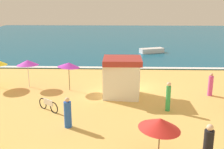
# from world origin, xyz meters

# --- Properties ---
(ground_plane) EXTENTS (60.00, 60.00, 0.00)m
(ground_plane) POSITION_xyz_m (0.00, 0.00, 0.00)
(ground_plane) COLOR #EDBC60
(ocean_water) EXTENTS (60.00, 44.00, 0.10)m
(ocean_water) POSITION_xyz_m (0.00, 28.00, 0.05)
(ocean_water) COLOR #0F567A
(ocean_water) RESTS_ON ground_plane
(wave_breaker_foam) EXTENTS (57.00, 0.70, 0.01)m
(wave_breaker_foam) POSITION_xyz_m (0.00, 6.30, 0.10)
(wave_breaker_foam) COLOR white
(wave_breaker_foam) RESTS_ON ocean_water
(lifeguard_cabana) EXTENTS (2.61, 2.39, 2.74)m
(lifeguard_cabana) POSITION_xyz_m (-0.80, -1.60, 1.40)
(lifeguard_cabana) COLOR white
(lifeguard_cabana) RESTS_ON ground_plane
(beach_umbrella_0) EXTENTS (1.99, 2.00, 2.18)m
(beach_umbrella_0) POSITION_xyz_m (-8.01, 0.26, 1.93)
(beach_umbrella_0) COLOR silver
(beach_umbrella_0) RESTS_ON ground_plane
(beach_umbrella_3) EXTENTS (2.21, 2.20, 2.19)m
(beach_umbrella_3) POSITION_xyz_m (-4.74, -0.42, 1.94)
(beach_umbrella_3) COLOR #4C3823
(beach_umbrella_3) RESTS_ON ground_plane
(beach_umbrella_8) EXTENTS (2.15, 2.12, 1.97)m
(beach_umbrella_8) POSITION_xyz_m (0.74, -9.51, 1.66)
(beach_umbrella_8) COLOR #4C3823
(beach_umbrella_8) RESTS_ON ground_plane
(parked_bicycle) EXTENTS (1.46, 1.18, 0.76)m
(parked_bicycle) POSITION_xyz_m (-5.32, -4.39, 0.38)
(parked_bicycle) COLOR black
(parked_bicycle) RESTS_ON ground_plane
(beachgoer_0) EXTENTS (0.56, 0.56, 1.84)m
(beachgoer_0) POSITION_xyz_m (2.67, -9.88, 0.86)
(beachgoer_0) COLOR black
(beachgoer_0) RESTS_ON ground_plane
(beachgoer_2) EXTENTS (0.38, 0.38, 1.83)m
(beachgoer_2) POSITION_xyz_m (1.99, -4.15, 0.90)
(beachgoer_2) COLOR green
(beachgoer_2) RESTS_ON ground_plane
(beachgoer_5) EXTENTS (0.42, 0.42, 1.64)m
(beachgoer_5) POSITION_xyz_m (5.42, -1.29, 0.77)
(beachgoer_5) COLOR #D84CA5
(beachgoer_5) RESTS_ON ground_plane
(beachgoer_7) EXTENTS (0.50, 0.50, 1.68)m
(beachgoer_7) POSITION_xyz_m (-3.70, -6.57, 0.78)
(beachgoer_7) COLOR blue
(beachgoer_7) RESTS_ON ground_plane
(small_boat_0) EXTENTS (3.16, 2.04, 0.57)m
(small_boat_0) POSITION_xyz_m (2.94, 14.14, 0.38)
(small_boat_0) COLOR white
(small_boat_0) RESTS_ON ocean_water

